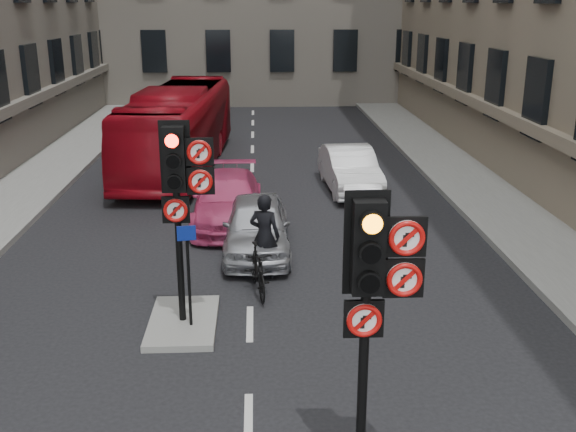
{
  "coord_description": "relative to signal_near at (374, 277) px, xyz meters",
  "views": [
    {
      "loc": [
        0.17,
        -6.03,
        5.59
      ],
      "look_at": [
        0.61,
        3.26,
        2.6
      ],
      "focal_mm": 42.0,
      "sensor_mm": 36.0,
      "label": 1
    }
  ],
  "objects": [
    {
      "name": "pavement_right",
      "position": [
        5.71,
        11.01,
        -2.5
      ],
      "size": [
        3.0,
        50.0,
        0.16
      ],
      "primitive_type": "cube",
      "color": "gray",
      "rests_on": "ground"
    },
    {
      "name": "motorcycle",
      "position": [
        -1.33,
        5.37,
        -2.09
      ],
      "size": [
        0.71,
        1.69,
        0.98
      ],
      "primitive_type": "imported",
      "rotation": [
        0.0,
        0.0,
        0.16
      ],
      "color": "black",
      "rests_on": "ground"
    },
    {
      "name": "car_silver",
      "position": [
        -1.34,
        7.68,
        -1.94
      ],
      "size": [
        1.55,
        3.77,
        1.28
      ],
      "primitive_type": "imported",
      "rotation": [
        0.0,
        0.0,
        -0.01
      ],
      "color": "#A9ABB1",
      "rests_on": "ground"
    },
    {
      "name": "car_pink",
      "position": [
        -2.09,
        9.9,
        -1.96
      ],
      "size": [
        1.76,
        4.32,
        1.25
      ],
      "primitive_type": "imported",
      "rotation": [
        0.0,
        0.0,
        -0.0
      ],
      "color": "#C4396C",
      "rests_on": "ground"
    },
    {
      "name": "centre_island",
      "position": [
        -2.69,
        4.01,
        -2.52
      ],
      "size": [
        1.2,
        2.0,
        0.12
      ],
      "primitive_type": "cube",
      "color": "gray",
      "rests_on": "ground"
    },
    {
      "name": "car_white",
      "position": [
        1.52,
        12.89,
        -1.92
      ],
      "size": [
        1.63,
        4.08,
        1.32
      ],
      "primitive_type": "imported",
      "rotation": [
        0.0,
        0.0,
        0.06
      ],
      "color": "silver",
      "rests_on": "ground"
    },
    {
      "name": "signal_near",
      "position": [
        0.0,
        0.0,
        0.0
      ],
      "size": [
        0.91,
        0.4,
        3.58
      ],
      "color": "black",
      "rests_on": "ground"
    },
    {
      "name": "bus_red",
      "position": [
        -3.99,
        16.08,
        -1.18
      ],
      "size": [
        3.19,
        10.24,
        2.81
      ],
      "primitive_type": "imported",
      "rotation": [
        0.0,
        0.0,
        -0.08
      ],
      "color": "maroon",
      "rests_on": "ground"
    },
    {
      "name": "motorcyclist",
      "position": [
        -1.18,
        6.24,
        -1.68
      ],
      "size": [
        0.76,
        0.62,
        1.8
      ],
      "primitive_type": "imported",
      "rotation": [
        0.0,
        0.0,
        2.81
      ],
      "color": "black",
      "rests_on": "ground"
    },
    {
      "name": "info_sign",
      "position": [
        -2.52,
        3.77,
        -1.26
      ],
      "size": [
        0.32,
        0.11,
        1.86
      ],
      "rotation": [
        0.0,
        0.0,
        0.15
      ],
      "color": "black",
      "rests_on": "centre_island"
    },
    {
      "name": "signal_far",
      "position": [
        -2.6,
        4.0,
        0.12
      ],
      "size": [
        0.91,
        0.4,
        3.58
      ],
      "color": "black",
      "rests_on": "centre_island"
    }
  ]
}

